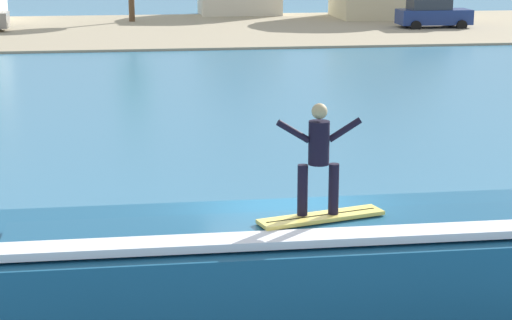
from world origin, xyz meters
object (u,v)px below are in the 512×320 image
at_px(wave_crest, 278,264).
at_px(surfboard, 321,217).
at_px(car_far_shore, 433,14).
at_px(surfer, 319,153).

bearing_deg(wave_crest, surfboard, -20.40).
bearing_deg(surfboard, wave_crest, 159.60).
bearing_deg(car_far_shore, surfboard, -110.88).
xyz_separation_m(surfboard, car_far_shore, (15.70, 41.15, -0.58)).
distance_m(wave_crest, surfer, 1.92).
xyz_separation_m(wave_crest, surfboard, (0.63, -0.23, 0.82)).
xyz_separation_m(wave_crest, surfer, (0.58, -0.19, 1.82)).
bearing_deg(surfer, wave_crest, 161.83).
height_order(surfboard, surfer, surfer).
distance_m(wave_crest, surfboard, 1.06).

